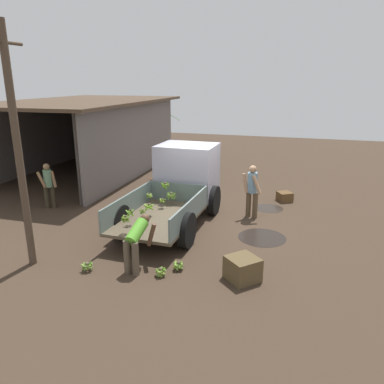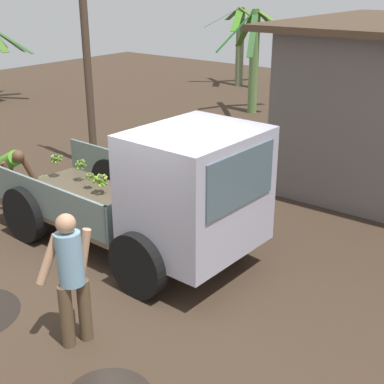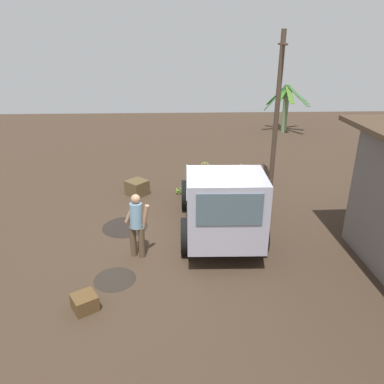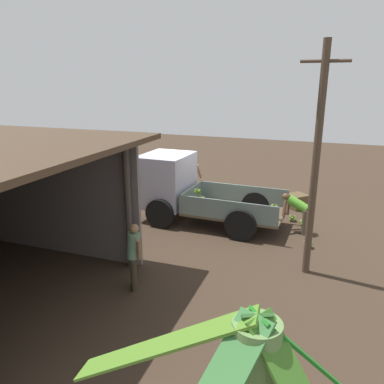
{
  "view_description": "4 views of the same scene",
  "coord_description": "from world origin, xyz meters",
  "px_view_note": "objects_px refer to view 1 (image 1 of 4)",
  "views": [
    {
      "loc": [
        -10.61,
        -2.88,
        4.11
      ],
      "look_at": [
        -1.16,
        0.03,
        1.14
      ],
      "focal_mm": 35.0,
      "sensor_mm": 36.0,
      "label": 1
    },
    {
      "loc": [
        4.74,
        -4.69,
        4.03
      ],
      "look_at": [
        -0.06,
        1.38,
        0.91
      ],
      "focal_mm": 50.0,
      "sensor_mm": 36.0,
      "label": 2
    },
    {
      "loc": [
        8.46,
        -0.4,
        5.1
      ],
      "look_at": [
        -0.85,
        -0.02,
        1.17
      ],
      "focal_mm": 35.0,
      "sensor_mm": 36.0,
      "label": 3
    },
    {
      "loc": [
        -4.5,
        11.57,
        4.43
      ],
      "look_at": [
        -0.63,
        1.42,
        1.2
      ],
      "focal_mm": 35.0,
      "sensor_mm": 36.0,
      "label": 4
    }
  ],
  "objects_px": {
    "banana_bunch_on_ground_2": "(160,271)",
    "banana_bunch_on_ground_1": "(87,266)",
    "wooden_crate_0": "(243,269)",
    "person_bystander_near_shed": "(48,183)",
    "person_foreground_visitor": "(252,189)",
    "person_worker_loading": "(137,239)",
    "utility_pole": "(18,149)",
    "banana_bunch_on_ground_0": "(178,265)",
    "cargo_truck": "(183,179)",
    "wooden_crate_1": "(285,197)"
  },
  "relations": [
    {
      "from": "banana_bunch_on_ground_1",
      "to": "wooden_crate_0",
      "type": "distance_m",
      "value": 3.44
    },
    {
      "from": "wooden_crate_0",
      "to": "banana_bunch_on_ground_2",
      "type": "bearing_deg",
      "value": 102.75
    },
    {
      "from": "wooden_crate_1",
      "to": "cargo_truck",
      "type": "bearing_deg",
      "value": 126.71
    },
    {
      "from": "person_worker_loading",
      "to": "banana_bunch_on_ground_2",
      "type": "distance_m",
      "value": 0.89
    },
    {
      "from": "person_worker_loading",
      "to": "banana_bunch_on_ground_2",
      "type": "height_order",
      "value": "person_worker_loading"
    },
    {
      "from": "wooden_crate_0",
      "to": "wooden_crate_1",
      "type": "bearing_deg",
      "value": -4.91
    },
    {
      "from": "utility_pole",
      "to": "banana_bunch_on_ground_0",
      "type": "distance_m",
      "value": 4.29
    },
    {
      "from": "person_worker_loading",
      "to": "banana_bunch_on_ground_1",
      "type": "distance_m",
      "value": 1.27
    },
    {
      "from": "cargo_truck",
      "to": "banana_bunch_on_ground_0",
      "type": "xyz_separation_m",
      "value": [
        -3.57,
        -1.08,
        -1.0
      ]
    },
    {
      "from": "cargo_truck",
      "to": "wooden_crate_1",
      "type": "bearing_deg",
      "value": -52.0
    },
    {
      "from": "person_foreground_visitor",
      "to": "banana_bunch_on_ground_0",
      "type": "height_order",
      "value": "person_foreground_visitor"
    },
    {
      "from": "person_foreground_visitor",
      "to": "wooden_crate_1",
      "type": "xyz_separation_m",
      "value": [
        1.95,
        -0.89,
        -0.75
      ]
    },
    {
      "from": "person_bystander_near_shed",
      "to": "wooden_crate_0",
      "type": "bearing_deg",
      "value": 38.53
    },
    {
      "from": "person_foreground_visitor",
      "to": "wooden_crate_0",
      "type": "distance_m",
      "value": 3.94
    },
    {
      "from": "cargo_truck",
      "to": "utility_pole",
      "type": "xyz_separation_m",
      "value": [
        -4.26,
        2.27,
        1.58
      ]
    },
    {
      "from": "banana_bunch_on_ground_2",
      "to": "wooden_crate_0",
      "type": "height_order",
      "value": "wooden_crate_0"
    },
    {
      "from": "cargo_truck",
      "to": "banana_bunch_on_ground_2",
      "type": "xyz_separation_m",
      "value": [
        -3.95,
        -0.8,
        -1.01
      ]
    },
    {
      "from": "banana_bunch_on_ground_2",
      "to": "person_bystander_near_shed",
      "type": "bearing_deg",
      "value": 58.66
    },
    {
      "from": "utility_pole",
      "to": "banana_bunch_on_ground_2",
      "type": "height_order",
      "value": "utility_pole"
    },
    {
      "from": "cargo_truck",
      "to": "banana_bunch_on_ground_0",
      "type": "distance_m",
      "value": 3.87
    },
    {
      "from": "person_bystander_near_shed",
      "to": "wooden_crate_0",
      "type": "xyz_separation_m",
      "value": [
        -2.77,
        -6.92,
        -0.59
      ]
    },
    {
      "from": "person_bystander_near_shed",
      "to": "wooden_crate_1",
      "type": "height_order",
      "value": "person_bystander_near_shed"
    },
    {
      "from": "utility_pole",
      "to": "cargo_truck",
      "type": "bearing_deg",
      "value": -28.07
    },
    {
      "from": "cargo_truck",
      "to": "wooden_crate_0",
      "type": "bearing_deg",
      "value": -143.36
    },
    {
      "from": "utility_pole",
      "to": "person_foreground_visitor",
      "type": "xyz_separation_m",
      "value": [
        4.57,
        -4.41,
        -1.79
      ]
    },
    {
      "from": "banana_bunch_on_ground_2",
      "to": "banana_bunch_on_ground_1",
      "type": "bearing_deg",
      "value": 98.96
    },
    {
      "from": "banana_bunch_on_ground_1",
      "to": "wooden_crate_1",
      "type": "bearing_deg",
      "value": -30.93
    },
    {
      "from": "person_foreground_visitor",
      "to": "banana_bunch_on_ground_1",
      "type": "xyz_separation_m",
      "value": [
        -4.52,
        2.98,
        -0.79
      ]
    },
    {
      "from": "utility_pole",
      "to": "banana_bunch_on_ground_2",
      "type": "xyz_separation_m",
      "value": [
        0.31,
        -3.07,
        -2.59
      ]
    },
    {
      "from": "person_worker_loading",
      "to": "wooden_crate_1",
      "type": "bearing_deg",
      "value": -18.99
    },
    {
      "from": "person_worker_loading",
      "to": "wooden_crate_0",
      "type": "bearing_deg",
      "value": -78.42
    },
    {
      "from": "banana_bunch_on_ground_2",
      "to": "wooden_crate_1",
      "type": "xyz_separation_m",
      "value": [
        6.21,
        -2.22,
        0.05
      ]
    },
    {
      "from": "person_bystander_near_shed",
      "to": "banana_bunch_on_ground_1",
      "type": "bearing_deg",
      "value": 16.36
    },
    {
      "from": "person_bystander_near_shed",
      "to": "banana_bunch_on_ground_0",
      "type": "relative_size",
      "value": 6.15
    },
    {
      "from": "person_foreground_visitor",
      "to": "person_worker_loading",
      "type": "height_order",
      "value": "person_foreground_visitor"
    },
    {
      "from": "banana_bunch_on_ground_0",
      "to": "wooden_crate_0",
      "type": "bearing_deg",
      "value": -89.5
    },
    {
      "from": "banana_bunch_on_ground_1",
      "to": "wooden_crate_0",
      "type": "relative_size",
      "value": 0.44
    },
    {
      "from": "cargo_truck",
      "to": "wooden_crate_0",
      "type": "distance_m",
      "value": 4.45
    },
    {
      "from": "utility_pole",
      "to": "banana_bunch_on_ground_0",
      "type": "bearing_deg",
      "value": -78.43
    },
    {
      "from": "person_bystander_near_shed",
      "to": "banana_bunch_on_ground_2",
      "type": "relative_size",
      "value": 5.38
    },
    {
      "from": "utility_pole",
      "to": "person_worker_loading",
      "type": "height_order",
      "value": "utility_pole"
    },
    {
      "from": "wooden_crate_1",
      "to": "banana_bunch_on_ground_0",
      "type": "bearing_deg",
      "value": 161.58
    },
    {
      "from": "cargo_truck",
      "to": "wooden_crate_1",
      "type": "xyz_separation_m",
      "value": [
        2.26,
        -3.03,
        -0.96
      ]
    },
    {
      "from": "person_worker_loading",
      "to": "wooden_crate_0",
      "type": "distance_m",
      "value": 2.4
    },
    {
      "from": "cargo_truck",
      "to": "banana_bunch_on_ground_0",
      "type": "height_order",
      "value": "cargo_truck"
    },
    {
      "from": "banana_bunch_on_ground_0",
      "to": "person_foreground_visitor",
      "type": "bearing_deg",
      "value": -15.13
    },
    {
      "from": "person_foreground_visitor",
      "to": "banana_bunch_on_ground_2",
      "type": "bearing_deg",
      "value": -0.47
    },
    {
      "from": "cargo_truck",
      "to": "person_foreground_visitor",
      "type": "bearing_deg",
      "value": -80.57
    },
    {
      "from": "utility_pole",
      "to": "person_bystander_near_shed",
      "type": "height_order",
      "value": "utility_pole"
    },
    {
      "from": "utility_pole",
      "to": "banana_bunch_on_ground_1",
      "type": "xyz_separation_m",
      "value": [
        0.05,
        -1.42,
        -2.58
      ]
    }
  ]
}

